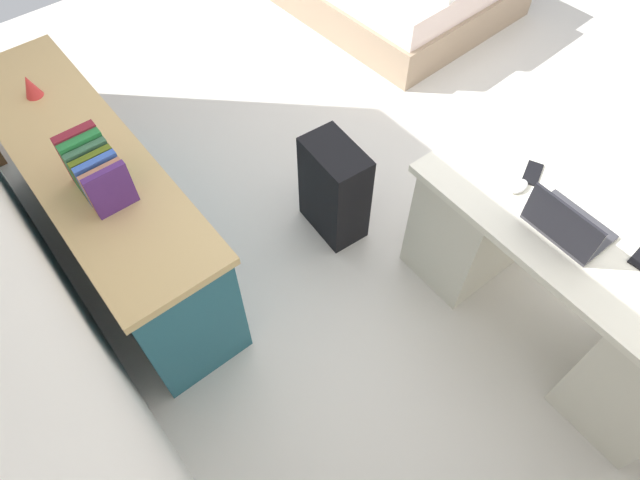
% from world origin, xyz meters
% --- Properties ---
extents(ground_plane, '(5.67, 5.67, 0.00)m').
position_xyz_m(ground_plane, '(0.00, 0.00, 0.00)').
color(ground_plane, beige).
extents(desk, '(1.45, 0.68, 0.73)m').
position_xyz_m(desk, '(-1.37, 0.30, 0.38)').
color(desk, silver).
rests_on(desk, ground_plane).
extents(credenza, '(1.80, 0.48, 0.77)m').
position_xyz_m(credenza, '(0.29, 1.71, 0.39)').
color(credenza, '#235B6B').
rests_on(credenza, ground_plane).
extents(suitcase_black, '(0.37, 0.25, 0.58)m').
position_xyz_m(suitcase_black, '(-0.27, 0.72, 0.29)').
color(suitcase_black, black).
rests_on(suitcase_black, ground_plane).
extents(laptop, '(0.31, 0.23, 0.21)m').
position_xyz_m(laptop, '(-1.29, 0.40, 0.78)').
color(laptop, '#333338').
rests_on(laptop, desk).
extents(computer_mouse, '(0.06, 0.10, 0.03)m').
position_xyz_m(computer_mouse, '(-1.03, 0.36, 0.74)').
color(computer_mouse, white).
rests_on(computer_mouse, desk).
extents(cell_phone_by_mouse, '(0.12, 0.15, 0.01)m').
position_xyz_m(cell_phone_by_mouse, '(-1.02, 0.24, 0.73)').
color(cell_phone_by_mouse, black).
rests_on(cell_phone_by_mouse, desk).
extents(book_row, '(0.28, 0.17, 0.24)m').
position_xyz_m(book_row, '(0.02, 1.72, 0.88)').
color(book_row, '#4B266B').
rests_on(book_row, credenza).
extents(figurine_small, '(0.08, 0.08, 0.11)m').
position_xyz_m(figurine_small, '(0.76, 1.72, 0.82)').
color(figurine_small, red).
rests_on(figurine_small, credenza).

